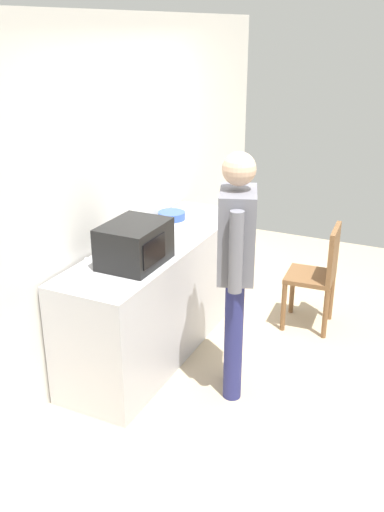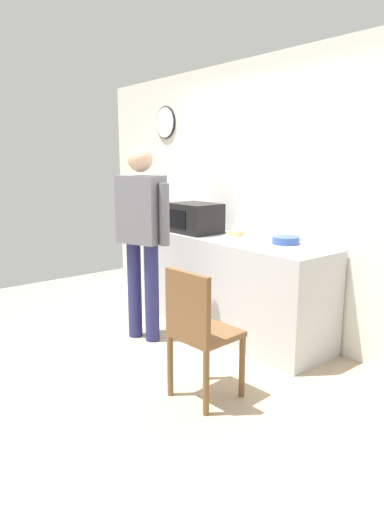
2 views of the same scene
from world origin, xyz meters
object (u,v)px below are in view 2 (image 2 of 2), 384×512
object	(u,v)px
person_standing	(142,229)
wooden_chair	(199,329)
sandwich_plate	(236,235)
salad_bowl	(286,240)
spoon_utensil	(210,228)
fork_utensil	(270,253)
microwave	(195,218)

from	to	relation	value
person_standing	wooden_chair	world-z (taller)	person_standing
sandwich_plate	salad_bowl	xyz separation A→B (m)	(0.52, 0.11, 0.01)
salad_bowl	spoon_utensil	size ratio (longest dim) A/B	1.40
salad_bowl	spoon_utensil	bearing A→B (deg)	174.63
person_standing	fork_utensil	bearing A→B (deg)	26.55
microwave	fork_utensil	size ratio (longest dim) A/B	2.94
sandwich_plate	spoon_utensil	size ratio (longest dim) A/B	1.55
sandwich_plate	salad_bowl	distance (m)	0.53
spoon_utensil	wooden_chair	bearing A→B (deg)	-43.06
microwave	wooden_chair	bearing A→B (deg)	-38.28
salad_bowl	fork_utensil	xyz separation A→B (m)	(0.19, -0.41, -0.03)
microwave	spoon_utensil	xyz separation A→B (m)	(-0.15, 0.33, -0.15)
salad_bowl	fork_utensil	world-z (taller)	salad_bowl
salad_bowl	person_standing	size ratio (longest dim) A/B	0.14
sandwich_plate	person_standing	xyz separation A→B (m)	(-0.35, -0.84, 0.10)
salad_bowl	person_standing	world-z (taller)	person_standing
fork_utensil	person_standing	world-z (taller)	person_standing
sandwich_plate	wooden_chair	bearing A→B (deg)	-54.03
spoon_utensil	person_standing	distance (m)	1.09
microwave	fork_utensil	bearing A→B (deg)	-9.13
wooden_chair	sandwich_plate	bearing A→B (deg)	125.97
fork_utensil	spoon_utensil	bearing A→B (deg)	158.66
person_standing	wooden_chair	distance (m)	1.34
person_standing	spoon_utensil	bearing A→B (deg)	104.63
microwave	sandwich_plate	distance (m)	0.51
microwave	spoon_utensil	distance (m)	0.39
microwave	spoon_utensil	world-z (taller)	microwave
microwave	spoon_utensil	size ratio (longest dim) A/B	2.94
microwave	salad_bowl	bearing A→B (deg)	12.60
salad_bowl	wooden_chair	size ratio (longest dim) A/B	0.25
fork_utensil	person_standing	xyz separation A→B (m)	(-1.06, -0.53, 0.11)
microwave	wooden_chair	distance (m)	1.76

